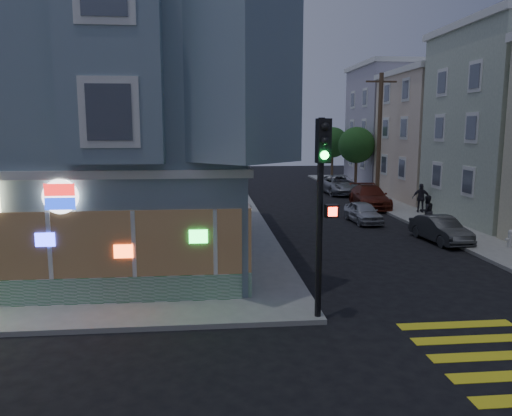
{
  "coord_description": "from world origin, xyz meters",
  "views": [
    {
      "loc": [
        -0.21,
        -10.73,
        5.33
      ],
      "look_at": [
        1.5,
        6.69,
        2.52
      ],
      "focal_mm": 35.0,
      "sensor_mm": 36.0,
      "label": 1
    }
  ],
  "objects": [
    {
      "name": "parked_car_b",
      "position": [
        10.7,
        11.34,
        0.62
      ],
      "size": [
        1.68,
        3.86,
        1.23
      ],
      "primitive_type": "imported",
      "rotation": [
        0.0,
        0.0,
        0.1
      ],
      "color": "#35383A",
      "rests_on": "ground"
    },
    {
      "name": "corner_building",
      "position": [
        -6.0,
        10.98,
        5.82
      ],
      "size": [
        14.6,
        14.6,
        11.4
      ],
      "color": "gray",
      "rests_on": "sidewalk_nw"
    },
    {
      "name": "street_tree_near",
      "position": [
        12.2,
        30.0,
        3.94
      ],
      "size": [
        3.0,
        3.0,
        5.3
      ],
      "color": "#4C3826",
      "rests_on": "sidewalk_ne"
    },
    {
      "name": "sidewalk_nw",
      "position": [
        -13.5,
        23.0,
        0.07
      ],
      "size": [
        33.0,
        42.0,
        0.15
      ],
      "primitive_type": "cube",
      "color": "gray",
      "rests_on": "ground"
    },
    {
      "name": "fire_hydrant",
      "position": [
        13.0,
        9.43,
        0.57
      ],
      "size": [
        0.46,
        0.27,
        0.8
      ],
      "color": "silver",
      "rests_on": "sidewalk_ne"
    },
    {
      "name": "parked_car_d",
      "position": [
        10.55,
        28.98,
        0.76
      ],
      "size": [
        2.93,
        5.63,
        1.51
      ],
      "primitive_type": "imported",
      "rotation": [
        0.0,
        0.0,
        0.08
      ],
      "color": "#9A9DA4",
      "rests_on": "ground"
    },
    {
      "name": "pedestrian_a",
      "position": [
        11.31,
        14.24,
        0.99
      ],
      "size": [
        0.9,
        0.74,
        1.69
      ],
      "primitive_type": "imported",
      "rotation": [
        0.0,
        0.0,
        3.27
      ],
      "color": "black",
      "rests_on": "sidewalk_ne"
    },
    {
      "name": "pedestrian_b",
      "position": [
        13.0,
        18.77,
        1.05
      ],
      "size": [
        1.14,
        0.76,
        1.79
      ],
      "primitive_type": "imported",
      "rotation": [
        0.0,
        0.0,
        2.8
      ],
      "color": "#26242C",
      "rests_on": "sidewalk_ne"
    },
    {
      "name": "utility_pole",
      "position": [
        12.0,
        24.0,
        4.8
      ],
      "size": [
        2.2,
        0.3,
        9.0
      ],
      "color": "#4C3826",
      "rests_on": "sidewalk_ne"
    },
    {
      "name": "parked_car_a",
      "position": [
        8.6,
        16.54,
        0.6
      ],
      "size": [
        1.59,
        3.58,
        1.2
      ],
      "primitive_type": "imported",
      "rotation": [
        0.0,
        0.0,
        0.05
      ],
      "color": "#AEB0B6",
      "rests_on": "ground"
    },
    {
      "name": "traffic_signal",
      "position": [
        2.82,
        2.16,
        3.84
      ],
      "size": [
        0.65,
        0.61,
        5.45
      ],
      "rotation": [
        0.0,
        0.0,
        0.11
      ],
      "color": "black",
      "rests_on": "sidewalk_nw"
    },
    {
      "name": "row_house_d",
      "position": [
        19.5,
        34.0,
        5.4
      ],
      "size": [
        12.0,
        8.6,
        10.5
      ],
      "primitive_type": "cube",
      "color": "#A7A0B0",
      "rests_on": "sidewalk_ne"
    },
    {
      "name": "parked_car_c",
      "position": [
        10.7,
        21.74,
        0.75
      ],
      "size": [
        2.55,
        5.32,
        1.5
      ],
      "primitive_type": "imported",
      "rotation": [
        0.0,
        0.0,
        -0.09
      ],
      "color": "maroon",
      "rests_on": "ground"
    },
    {
      "name": "row_house_c",
      "position": [
        19.5,
        25.0,
        4.65
      ],
      "size": [
        12.0,
        8.6,
        9.0
      ],
      "primitive_type": "cube",
      "color": "beige",
      "rests_on": "sidewalk_ne"
    },
    {
      "name": "ground",
      "position": [
        0.0,
        0.0,
        0.0
      ],
      "size": [
        120.0,
        120.0,
        0.0
      ],
      "primitive_type": "plane",
      "color": "black",
      "rests_on": "ground"
    },
    {
      "name": "street_tree_far",
      "position": [
        12.2,
        38.0,
        3.94
      ],
      "size": [
        3.0,
        3.0,
        5.3
      ],
      "color": "#4C3826",
      "rests_on": "sidewalk_ne"
    }
  ]
}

